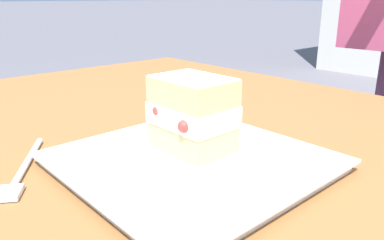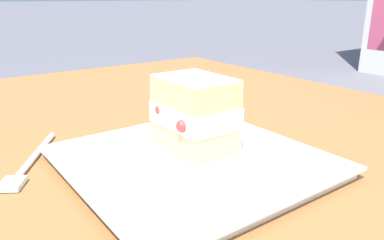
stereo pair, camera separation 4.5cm
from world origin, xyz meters
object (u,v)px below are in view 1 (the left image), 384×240
at_px(cake_slice, 193,114).
at_px(dessert_fork, 23,170).
at_px(patio_table, 203,207).
at_px(dessert_plate, 192,162).

relative_size(cake_slice, dessert_fork, 0.64).
bearing_deg(cake_slice, patio_table, 121.10).
height_order(patio_table, cake_slice, cake_slice).
bearing_deg(cake_slice, dessert_fork, -121.42).
distance_m(dessert_plate, dessert_fork, 0.20).
bearing_deg(patio_table, dessert_fork, -109.50).
distance_m(patio_table, dessert_plate, 0.13).
distance_m(patio_table, dessert_fork, 0.26).
relative_size(dessert_plate, dessert_fork, 1.87).
bearing_deg(dessert_fork, cake_slice, 58.58).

